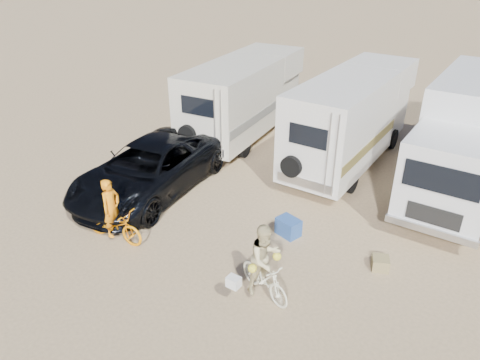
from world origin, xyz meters
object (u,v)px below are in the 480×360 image
Objects in this scene: rv_left at (244,99)px; rider_man at (112,214)px; cooler at (288,227)px; bike_man at (114,224)px; rider_woman at (265,265)px; box_truck at (467,141)px; bike_woman at (264,278)px; dark_suv at (149,168)px; rv_main at (352,120)px; crate at (380,263)px.

rv_left reaches higher than rider_man.
cooler is (3.75, 2.83, -0.57)m from rider_man.
bike_man is 0.34m from rider_man.
rider_woman reaches higher than rider_man.
box_truck is 11.66× the size of cooler.
cooler is (-0.71, 2.41, -0.59)m from rider_woman.
rv_left is 8.43m from box_truck.
cooler is at bearing 35.32° from bike_woman.
box_truck is 4.60× the size of bike_woman.
bike_woman is 4.49m from rider_man.
dark_suv reaches higher than bike_man.
dark_suv is 3.71× the size of bike_woman.
rider_man is (-3.25, -8.19, -0.78)m from rv_main.
dark_suv is at bearing -93.81° from rv_left.
bike_woman is 3.06m from crate.
rv_left is at bearing 177.00° from box_truck.
rider_woman is at bearing -127.98° from crate.
bike_man is 1.09× the size of rider_woman.
rider_woman is (4.45, 0.42, 0.36)m from bike_man.
rv_left is 4.06× the size of rider_woman.
rider_man is 2.63× the size of cooler.
bike_man is at bearing -87.12° from rv_left.
dark_suv is 4.90m from cooler.
rv_left is at bearing 85.34° from dark_suv.
cooler is at bearing -60.01° from bike_man.
rider_woman is 2.70× the size of cooler.
box_truck reaches higher than rv_main.
rv_main reaches higher than dark_suv.
rv_left reaches higher than cooler.
rider_man is 4.07× the size of crate.
cooler is at bearing 179.76° from crate.
box_truck is 10.63m from rider_man.
bike_woman reaches higher than cooler.
crate is (7.43, 0.32, -0.65)m from dark_suv.
bike_man is (-7.03, -7.91, -1.31)m from box_truck.
dark_suv is at bearing -146.96° from box_truck.
bike_man is 2.94× the size of cooler.
rv_main is 4.65m from rv_left.
rider_woman is at bearing -109.55° from box_truck.
box_truck reaches higher than crate.
bike_man is 6.94m from crate.
rv_left is at bearing 148.92° from cooler.
dark_suv is at bearing -177.54° from crate.
crate is at bearing 15.25° from cooler.
box_truck is 4.43× the size of rider_man.
rider_man is at bearing 114.35° from rider_woman.
dark_suv is 3.48× the size of rider_woman.
rv_main reaches higher than rv_left.
rider_woman is at bearing -28.10° from dark_suv.
rv_left is at bearing 2.51° from rider_man.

